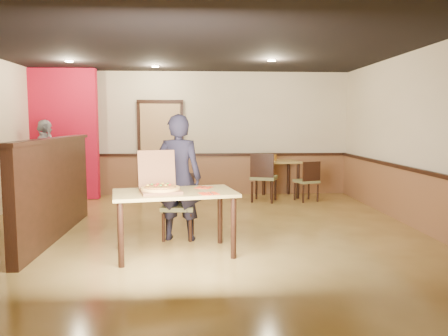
{
  "coord_description": "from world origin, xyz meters",
  "views": [
    {
      "loc": [
        0.09,
        -6.52,
        1.67
      ],
      "look_at": [
        0.45,
        0.0,
        0.98
      ],
      "focal_mm": 35.0,
      "sensor_mm": 36.0,
      "label": 1
    }
  ],
  "objects_px": {
    "side_chair_left": "(263,176)",
    "side_table": "(281,169)",
    "condiment": "(275,158)",
    "diner": "(179,178)",
    "main_table": "(175,200)",
    "side_chair_right": "(308,179)",
    "passerby": "(46,162)",
    "diner_chair": "(179,203)",
    "pizza_box": "(160,187)"
  },
  "relations": [
    {
      "from": "main_table",
      "to": "condiment",
      "type": "distance_m",
      "value": 4.59
    },
    {
      "from": "diner_chair",
      "to": "side_chair_left",
      "type": "xyz_separation_m",
      "value": [
        1.63,
        2.7,
        0.05
      ]
    },
    {
      "from": "condiment",
      "to": "diner",
      "type": "bearing_deg",
      "value": -119.73
    },
    {
      "from": "diner",
      "to": "side_table",
      "type": "bearing_deg",
      "value": -113.26
    },
    {
      "from": "main_table",
      "to": "side_chair_right",
      "type": "height_order",
      "value": "side_chair_right"
    },
    {
      "from": "diner",
      "to": "condiment",
      "type": "distance_m",
      "value": 3.97
    },
    {
      "from": "side_chair_right",
      "to": "passerby",
      "type": "xyz_separation_m",
      "value": [
        -5.35,
        -0.07,
        0.39
      ]
    },
    {
      "from": "main_table",
      "to": "side_chair_left",
      "type": "distance_m",
      "value": 3.89
    },
    {
      "from": "main_table",
      "to": "side_table",
      "type": "relative_size",
      "value": 1.9
    },
    {
      "from": "diner",
      "to": "condiment",
      "type": "relative_size",
      "value": 12.76
    },
    {
      "from": "side_table",
      "to": "side_chair_right",
      "type": "bearing_deg",
      "value": -52.42
    },
    {
      "from": "side_table",
      "to": "passerby",
      "type": "bearing_deg",
      "value": -172.03
    },
    {
      "from": "passerby",
      "to": "condiment",
      "type": "bearing_deg",
      "value": -94.76
    },
    {
      "from": "diner_chair",
      "to": "side_chair_right",
      "type": "bearing_deg",
      "value": 50.04
    },
    {
      "from": "diner_chair",
      "to": "side_chair_right",
      "type": "xyz_separation_m",
      "value": [
        2.57,
        2.71,
        -0.04
      ]
    },
    {
      "from": "diner_chair",
      "to": "side_chair_left",
      "type": "height_order",
      "value": "side_chair_left"
    },
    {
      "from": "diner",
      "to": "passerby",
      "type": "relative_size",
      "value": 1.04
    },
    {
      "from": "side_chair_right",
      "to": "side_table",
      "type": "bearing_deg",
      "value": -70.42
    },
    {
      "from": "side_chair_right",
      "to": "pizza_box",
      "type": "relative_size",
      "value": 1.3
    },
    {
      "from": "side_chair_left",
      "to": "condiment",
      "type": "bearing_deg",
      "value": -100.53
    },
    {
      "from": "main_table",
      "to": "diner",
      "type": "height_order",
      "value": "diner"
    },
    {
      "from": "side_chair_right",
      "to": "condiment",
      "type": "distance_m",
      "value": 0.94
    },
    {
      "from": "side_table",
      "to": "passerby",
      "type": "distance_m",
      "value": 4.94
    },
    {
      "from": "side_chair_right",
      "to": "pizza_box",
      "type": "bearing_deg",
      "value": 34.29
    },
    {
      "from": "side_table",
      "to": "pizza_box",
      "type": "xyz_separation_m",
      "value": [
        -2.29,
        -4.18,
        0.24
      ]
    },
    {
      "from": "diner",
      "to": "pizza_box",
      "type": "relative_size",
      "value": 2.7
    },
    {
      "from": "side_chair_left",
      "to": "passerby",
      "type": "height_order",
      "value": "passerby"
    },
    {
      "from": "main_table",
      "to": "diner_chair",
      "type": "bearing_deg",
      "value": 78.36
    },
    {
      "from": "side_chair_left",
      "to": "diner_chair",
      "type": "bearing_deg",
      "value": 78.62
    },
    {
      "from": "diner_chair",
      "to": "pizza_box",
      "type": "xyz_separation_m",
      "value": [
        -0.19,
        -0.86,
        0.37
      ]
    },
    {
      "from": "side_chair_right",
      "to": "passerby",
      "type": "height_order",
      "value": "passerby"
    },
    {
      "from": "condiment",
      "to": "main_table",
      "type": "bearing_deg",
      "value": -115.71
    },
    {
      "from": "side_chair_left",
      "to": "condiment",
      "type": "height_order",
      "value": "side_chair_left"
    },
    {
      "from": "side_chair_right",
      "to": "side_table",
      "type": "relative_size",
      "value": 0.99
    },
    {
      "from": "diner",
      "to": "passerby",
      "type": "height_order",
      "value": "diner"
    },
    {
      "from": "side_chair_right",
      "to": "main_table",
      "type": "bearing_deg",
      "value": 35.88
    },
    {
      "from": "side_chair_left",
      "to": "side_chair_right",
      "type": "xyz_separation_m",
      "value": [
        0.95,
        0.01,
        -0.09
      ]
    },
    {
      "from": "diner",
      "to": "passerby",
      "type": "bearing_deg",
      "value": -37.07
    },
    {
      "from": "side_chair_left",
      "to": "side_table",
      "type": "xyz_separation_m",
      "value": [
        0.48,
        0.62,
        0.07
      ]
    },
    {
      "from": "diner",
      "to": "condiment",
      "type": "bearing_deg",
      "value": -111.87
    },
    {
      "from": "main_table",
      "to": "condiment",
      "type": "relative_size",
      "value": 11.76
    },
    {
      "from": "diner_chair",
      "to": "condiment",
      "type": "bearing_deg",
      "value": 62.61
    },
    {
      "from": "diner_chair",
      "to": "diner",
      "type": "relative_size",
      "value": 0.52
    },
    {
      "from": "diner",
      "to": "diner_chair",
      "type": "bearing_deg",
      "value": -77.83
    },
    {
      "from": "diner_chair",
      "to": "diner",
      "type": "xyz_separation_m",
      "value": [
        0.01,
        -0.15,
        0.39
      ]
    },
    {
      "from": "passerby",
      "to": "condiment",
      "type": "distance_m",
      "value": 4.81
    },
    {
      "from": "main_table",
      "to": "side_chair_right",
      "type": "relative_size",
      "value": 1.92
    },
    {
      "from": "condiment",
      "to": "passerby",
      "type": "bearing_deg",
      "value": -172.03
    },
    {
      "from": "side_chair_right",
      "to": "condiment",
      "type": "xyz_separation_m",
      "value": [
        -0.59,
        0.59,
        0.41
      ]
    },
    {
      "from": "diner_chair",
      "to": "pizza_box",
      "type": "distance_m",
      "value": 0.96
    }
  ]
}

